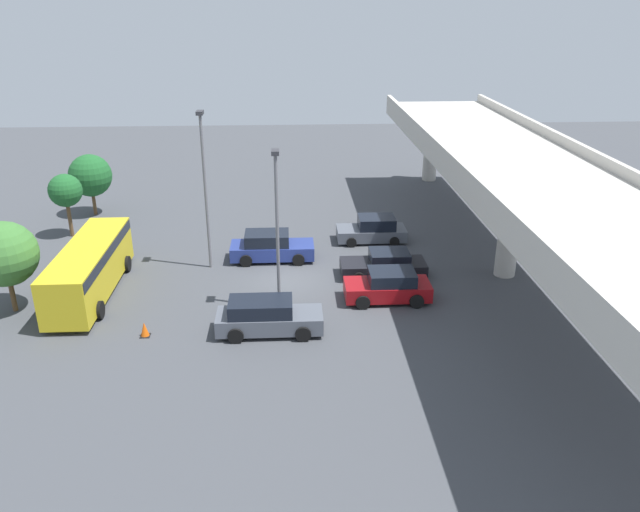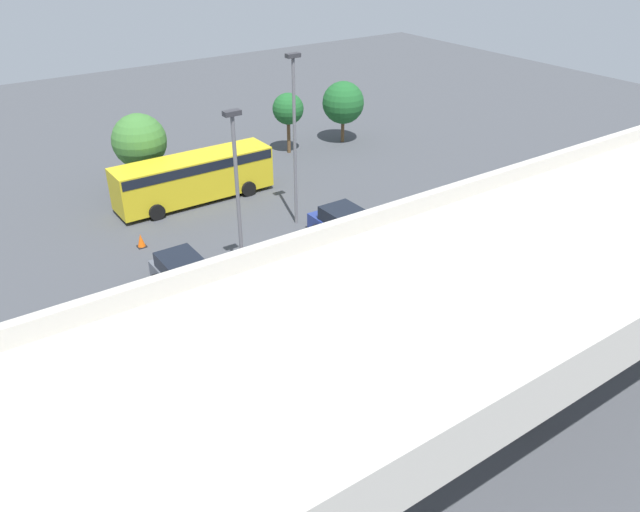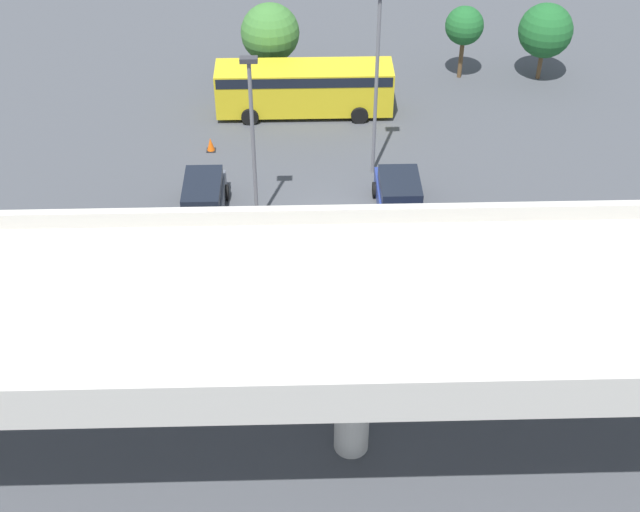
{
  "view_description": "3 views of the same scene",
  "coord_description": "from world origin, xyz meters",
  "px_view_note": "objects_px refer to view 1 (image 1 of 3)",
  "views": [
    {
      "loc": [
        31.11,
        0.16,
        14.21
      ],
      "look_at": [
        -1.01,
        1.84,
        0.92
      ],
      "focal_mm": 35.0,
      "sensor_mm": 36.0,
      "label": 1
    },
    {
      "loc": [
        14.18,
        21.05,
        14.82
      ],
      "look_at": [
        0.51,
        1.36,
        1.37
      ],
      "focal_mm": 35.0,
      "sensor_mm": 36.0,
      "label": 2
    },
    {
      "loc": [
        1.55,
        31.11,
        23.39
      ],
      "look_at": [
        0.8,
        3.83,
        1.5
      ],
      "focal_mm": 50.0,
      "sensor_mm": 36.0,
      "label": 3
    }
  ],
  "objects_px": {
    "parked_car_2": "(385,264)",
    "parked_car_4": "(267,317)",
    "tree_front_right": "(65,191)",
    "tree_front_far_right": "(4,254)",
    "parked_car_1": "(271,247)",
    "tree_front_left": "(90,176)",
    "lamp_post_mid_lot": "(205,180)",
    "shuttle_bus": "(89,266)",
    "lamp_post_near_aisle": "(277,219)",
    "parked_car_3": "(388,286)",
    "parked_car_0": "(373,230)",
    "traffic_cone": "(145,330)"
  },
  "relations": [
    {
      "from": "parked_car_0",
      "to": "tree_front_far_right",
      "type": "distance_m",
      "value": 20.79
    },
    {
      "from": "parked_car_2",
      "to": "shuttle_bus",
      "type": "distance_m",
      "value": 15.59
    },
    {
      "from": "tree_front_left",
      "to": "tree_front_far_right",
      "type": "relative_size",
      "value": 0.94
    },
    {
      "from": "parked_car_0",
      "to": "tree_front_right",
      "type": "bearing_deg",
      "value": -5.65
    },
    {
      "from": "parked_car_0",
      "to": "tree_front_left",
      "type": "bearing_deg",
      "value": -18.3
    },
    {
      "from": "lamp_post_near_aisle",
      "to": "lamp_post_mid_lot",
      "type": "bearing_deg",
      "value": -143.54
    },
    {
      "from": "parked_car_4",
      "to": "lamp_post_mid_lot",
      "type": "distance_m",
      "value": 9.51
    },
    {
      "from": "tree_front_far_right",
      "to": "parked_car_3",
      "type": "bearing_deg",
      "value": 90.65
    },
    {
      "from": "parked_car_1",
      "to": "parked_car_0",
      "type": "bearing_deg",
      "value": 23.2
    },
    {
      "from": "parked_car_1",
      "to": "parked_car_4",
      "type": "xyz_separation_m",
      "value": [
        8.67,
        0.0,
        0.0
      ]
    },
    {
      "from": "parked_car_1",
      "to": "tree_front_left",
      "type": "distance_m",
      "value": 15.68
    },
    {
      "from": "shuttle_bus",
      "to": "tree_front_far_right",
      "type": "relative_size",
      "value": 1.98
    },
    {
      "from": "parked_car_1",
      "to": "parked_car_2",
      "type": "distance_m",
      "value": 6.83
    },
    {
      "from": "lamp_post_near_aisle",
      "to": "traffic_cone",
      "type": "relative_size",
      "value": 11.36
    },
    {
      "from": "parked_car_0",
      "to": "parked_car_3",
      "type": "height_order",
      "value": "parked_car_0"
    },
    {
      "from": "lamp_post_mid_lot",
      "to": "tree_front_right",
      "type": "xyz_separation_m",
      "value": [
        -5.56,
        -9.52,
        -2.09
      ]
    },
    {
      "from": "parked_car_2",
      "to": "lamp_post_near_aisle",
      "type": "relative_size",
      "value": 0.59
    },
    {
      "from": "lamp_post_mid_lot",
      "to": "parked_car_1",
      "type": "bearing_deg",
      "value": 105.08
    },
    {
      "from": "parked_car_0",
      "to": "tree_front_left",
      "type": "xyz_separation_m",
      "value": [
        -6.29,
        -19.03,
        2.09
      ]
    },
    {
      "from": "parked_car_1",
      "to": "parked_car_4",
      "type": "distance_m",
      "value": 8.67
    },
    {
      "from": "parked_car_0",
      "to": "parked_car_1",
      "type": "xyz_separation_m",
      "value": [
        2.72,
        -6.36,
        0.05
      ]
    },
    {
      "from": "parked_car_0",
      "to": "lamp_post_mid_lot",
      "type": "height_order",
      "value": "lamp_post_mid_lot"
    },
    {
      "from": "lamp_post_near_aisle",
      "to": "tree_front_left",
      "type": "xyz_separation_m",
      "value": [
        -15.3,
        -13.21,
        -1.83
      ]
    },
    {
      "from": "lamp_post_near_aisle",
      "to": "traffic_cone",
      "type": "distance_m",
      "value": 7.87
    },
    {
      "from": "shuttle_bus",
      "to": "lamp_post_near_aisle",
      "type": "bearing_deg",
      "value": -102.79
    },
    {
      "from": "parked_car_2",
      "to": "tree_front_left",
      "type": "xyz_separation_m",
      "value": [
        -11.63,
        -18.98,
        2.17
      ]
    },
    {
      "from": "lamp_post_near_aisle",
      "to": "traffic_cone",
      "type": "xyz_separation_m",
      "value": [
        2.45,
        -6.09,
        -4.33
      ]
    },
    {
      "from": "parked_car_2",
      "to": "parked_car_4",
      "type": "bearing_deg",
      "value": 43.81
    },
    {
      "from": "parked_car_2",
      "to": "tree_front_far_right",
      "type": "height_order",
      "value": "tree_front_far_right"
    },
    {
      "from": "lamp_post_near_aisle",
      "to": "tree_front_left",
      "type": "bearing_deg",
      "value": -139.21
    },
    {
      "from": "lamp_post_near_aisle",
      "to": "tree_front_far_right",
      "type": "height_order",
      "value": "lamp_post_near_aisle"
    },
    {
      "from": "lamp_post_mid_lot",
      "to": "parked_car_0",
      "type": "bearing_deg",
      "value": 110.44
    },
    {
      "from": "lamp_post_mid_lot",
      "to": "tree_front_left",
      "type": "distance_m",
      "value": 13.76
    },
    {
      "from": "parked_car_4",
      "to": "traffic_cone",
      "type": "height_order",
      "value": "parked_car_4"
    },
    {
      "from": "lamp_post_mid_lot",
      "to": "parked_car_4",
      "type": "bearing_deg",
      "value": 23.91
    },
    {
      "from": "parked_car_2",
      "to": "tree_front_far_right",
      "type": "bearing_deg",
      "value": 9.78
    },
    {
      "from": "lamp_post_mid_lot",
      "to": "tree_front_far_right",
      "type": "bearing_deg",
      "value": -61.4
    },
    {
      "from": "lamp_post_near_aisle",
      "to": "traffic_cone",
      "type": "height_order",
      "value": "lamp_post_near_aisle"
    },
    {
      "from": "parked_car_1",
      "to": "tree_front_right",
      "type": "xyz_separation_m",
      "value": [
        -4.63,
        -12.95,
        2.24
      ]
    },
    {
      "from": "parked_car_0",
      "to": "parked_car_2",
      "type": "relative_size",
      "value": 0.92
    },
    {
      "from": "parked_car_0",
      "to": "parked_car_3",
      "type": "bearing_deg",
      "value": 87.91
    },
    {
      "from": "parked_car_3",
      "to": "lamp_post_mid_lot",
      "type": "distance_m",
      "value": 11.45
    },
    {
      "from": "parked_car_0",
      "to": "tree_front_left",
      "type": "height_order",
      "value": "tree_front_left"
    },
    {
      "from": "tree_front_right",
      "to": "tree_front_far_right",
      "type": "relative_size",
      "value": 0.9
    },
    {
      "from": "parked_car_0",
      "to": "shuttle_bus",
      "type": "relative_size",
      "value": 0.48
    },
    {
      "from": "shuttle_bus",
      "to": "traffic_cone",
      "type": "height_order",
      "value": "shuttle_bus"
    },
    {
      "from": "lamp_post_near_aisle",
      "to": "tree_front_far_right",
      "type": "distance_m",
      "value": 13.1
    },
    {
      "from": "shuttle_bus",
      "to": "tree_front_far_right",
      "type": "bearing_deg",
      "value": 118.3
    },
    {
      "from": "lamp_post_mid_lot",
      "to": "traffic_cone",
      "type": "relative_size",
      "value": 12.63
    },
    {
      "from": "parked_car_4",
      "to": "lamp_post_near_aisle",
      "type": "xyz_separation_m",
      "value": [
        -2.38,
        0.53,
        3.87
      ]
    }
  ]
}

